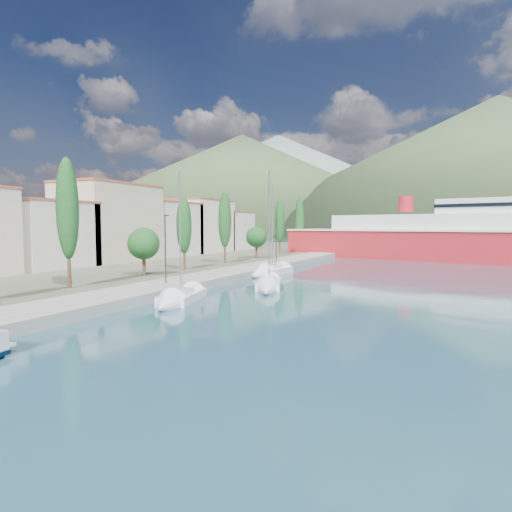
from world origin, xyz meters
The scene contains 10 objects.
ground centered at (0.00, 120.00, 0.00)m, with size 1400.00×1400.00×0.00m, color #234A5A.
quay centered at (-9.00, 26.00, 0.40)m, with size 5.00×88.00×0.80m, color gray.
land_strip centered at (-47.00, 36.00, 0.35)m, with size 70.00×148.00×0.70m, color #565644.
town_buildings centered at (-32.00, 36.91, 5.57)m, with size 9.20×69.20×11.30m.
tree_row centered at (-14.86, 32.72, 5.82)m, with size 3.35×66.17×11.02m.
lamp_posts centered at (-9.00, 15.85, 4.08)m, with size 0.15×46.41×6.06m.
sailboat_near centered at (-4.46, 9.24, 0.30)m, with size 4.17×7.90×10.88m.
sailboat_mid centered at (-1.13, 18.89, 0.29)m, with size 4.96×8.52×11.93m.
sailboat_far centered at (-5.99, 29.25, 0.33)m, with size 3.17×8.22×11.83m.
ferry centered at (13.72, 63.87, 3.59)m, with size 60.79×24.37×11.81m.
Camera 1 is at (14.50, -16.34, 5.87)m, focal length 30.00 mm.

